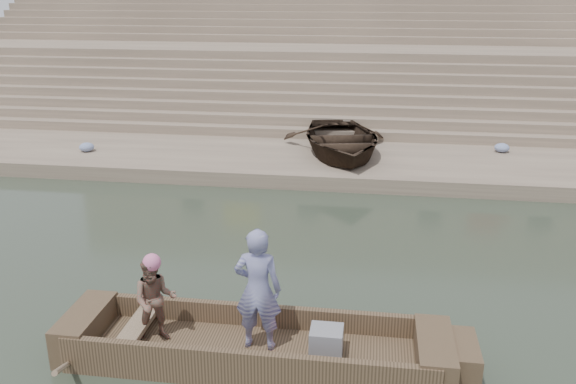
% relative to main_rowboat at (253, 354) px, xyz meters
% --- Properties ---
extents(ground, '(120.00, 120.00, 0.00)m').
position_rel_main_rowboat_xyz_m(ground, '(-0.03, 1.68, -0.11)').
color(ground, '#2A3528').
rests_on(ground, ground).
extents(lower_landing, '(32.00, 4.00, 0.40)m').
position_rel_main_rowboat_xyz_m(lower_landing, '(-0.03, 9.68, 0.09)').
color(lower_landing, gray).
rests_on(lower_landing, ground).
extents(mid_landing, '(32.00, 3.00, 2.80)m').
position_rel_main_rowboat_xyz_m(mid_landing, '(-0.03, 17.18, 1.29)').
color(mid_landing, gray).
rests_on(mid_landing, ground).
extents(upper_landing, '(32.00, 3.00, 5.20)m').
position_rel_main_rowboat_xyz_m(upper_landing, '(-0.03, 24.18, 2.49)').
color(upper_landing, gray).
rests_on(upper_landing, ground).
extents(ghat_steps, '(32.00, 11.00, 5.20)m').
position_rel_main_rowboat_xyz_m(ghat_steps, '(-0.03, 18.87, 1.69)').
color(ghat_steps, gray).
rests_on(ghat_steps, ground).
extents(main_rowboat, '(5.00, 1.30, 0.22)m').
position_rel_main_rowboat_xyz_m(main_rowboat, '(0.00, 0.00, 0.00)').
color(main_rowboat, brown).
rests_on(main_rowboat, ground).
extents(rowboat_trim, '(6.04, 2.63, 1.98)m').
position_rel_main_rowboat_xyz_m(rowboat_trim, '(0.21, -0.01, 0.20)').
color(rowboat_trim, brown).
rests_on(rowboat_trim, ground).
extents(standing_man, '(0.67, 0.44, 1.83)m').
position_rel_main_rowboat_xyz_m(standing_man, '(0.08, 0.06, 1.03)').
color(standing_man, navy).
rests_on(standing_man, main_rowboat).
extents(rowing_man, '(0.76, 0.66, 1.31)m').
position_rel_main_rowboat_xyz_m(rowing_man, '(-1.43, 0.01, 0.76)').
color(rowing_man, '#257157').
rests_on(rowing_man, main_rowboat).
extents(television, '(0.46, 0.42, 0.40)m').
position_rel_main_rowboat_xyz_m(television, '(1.05, 0.00, 0.31)').
color(television, gray).
rests_on(television, main_rowboat).
extents(beached_rowboat, '(4.03, 5.02, 0.92)m').
position_rel_main_rowboat_xyz_m(beached_rowboat, '(0.62, 9.95, 0.75)').
color(beached_rowboat, '#2D2116').
rests_on(beached_rowboat, lower_landing).
extents(cloth_bundles, '(16.83, 3.08, 0.26)m').
position_rel_main_rowboat_xyz_m(cloth_bundles, '(-4.18, 9.49, 0.42)').
color(cloth_bundles, '#3F5999').
rests_on(cloth_bundles, lower_landing).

